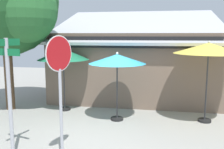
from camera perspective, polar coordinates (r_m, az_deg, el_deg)
name	(u,v)px	position (r m, az deg, el deg)	size (l,w,h in m)	color
ground_plane	(98,134)	(7.94, -3.19, -13.16)	(28.00, 28.00, 0.10)	#9E9B93
cafe_building	(137,62)	(12.48, 5.62, 2.72)	(7.68, 5.81, 4.28)	#705B4C
street_sign_post	(9,87)	(6.32, -22.24, -2.57)	(0.77, 0.83, 2.87)	#A8AAB2
stop_sign	(60,75)	(5.68, -11.68, -0.20)	(0.31, 0.74, 2.93)	#A8AAB2
patio_umbrella_forest_green_left	(63,55)	(9.87, -10.92, 4.40)	(1.97, 1.97, 2.49)	black
patio_umbrella_teal_center	(117,60)	(8.51, 1.17, 3.32)	(1.93, 1.93, 2.36)	black
patio_umbrella_mustard_right	(209,49)	(8.89, 20.95, 5.42)	(2.29, 2.29, 2.75)	black
shade_tree	(7,3)	(10.54, -22.56, 14.67)	(4.29, 4.07, 6.22)	brown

